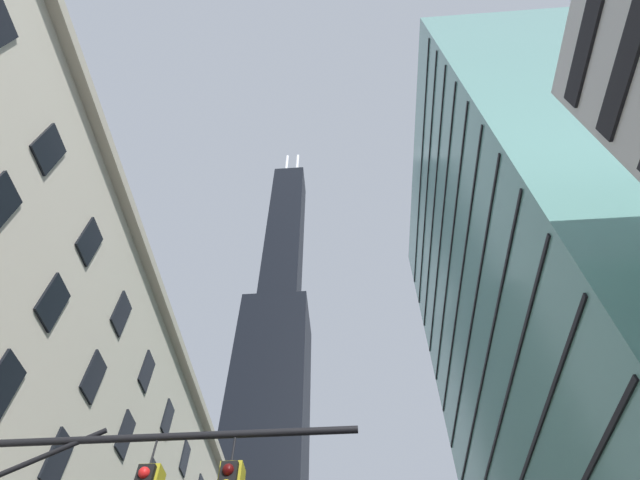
% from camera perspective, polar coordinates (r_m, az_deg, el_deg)
% --- Properties ---
extents(dark_skyscraper, '(25.22, 25.22, 196.98)m').
position_cam_1_polar(dark_skyscraper, '(118.53, -6.30, -23.35)').
color(dark_skyscraper, black).
rests_on(dark_skyscraper, ground).
extents(glass_office_midrise, '(19.25, 32.88, 57.89)m').
position_cam_1_polar(glass_office_midrise, '(45.31, 28.38, -8.19)').
color(glass_office_midrise, slate).
rests_on(glass_office_midrise, ground).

